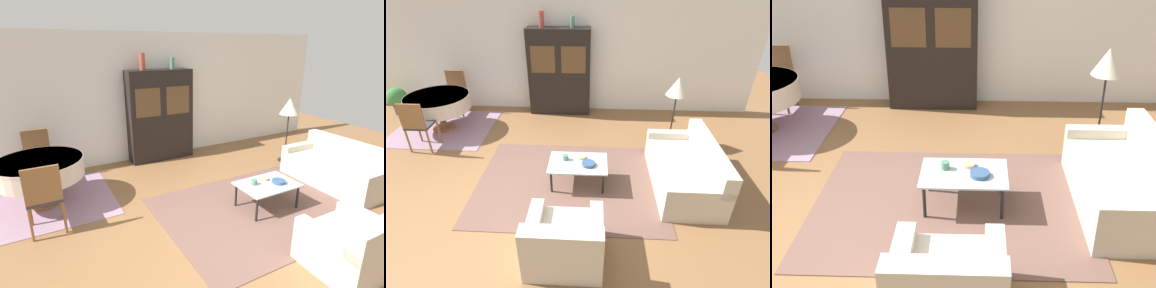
# 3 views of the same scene
# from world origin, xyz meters

# --- Properties ---
(ground_plane) EXTENTS (14.00, 14.00, 0.00)m
(ground_plane) POSITION_xyz_m (0.00, 0.00, 0.00)
(ground_plane) COLOR brown
(wall_back) EXTENTS (10.00, 0.06, 2.70)m
(wall_back) POSITION_xyz_m (0.00, 3.63, 1.35)
(wall_back) COLOR white
(wall_back) RESTS_ON ground_plane
(area_rug) EXTENTS (3.01, 2.28, 0.01)m
(area_rug) POSITION_xyz_m (0.94, 0.59, 0.01)
(area_rug) COLOR brown
(area_rug) RESTS_ON ground_plane
(couch) EXTENTS (0.91, 1.76, 0.77)m
(couch) POSITION_xyz_m (2.79, 0.64, 0.28)
(couch) COLOR beige
(couch) RESTS_ON ground_plane
(armchair) EXTENTS (0.90, 0.82, 0.75)m
(armchair) POSITION_xyz_m (1.00, -0.91, 0.29)
(armchair) COLOR beige
(armchair) RESTS_ON ground_plane
(coffee_table) EXTENTS (0.92, 0.62, 0.40)m
(coffee_table) POSITION_xyz_m (1.08, 0.58, 0.37)
(coffee_table) COLOR black
(coffee_table) RESTS_ON area_rug
(display_cabinet) EXTENTS (1.40, 0.40, 1.95)m
(display_cabinet) POSITION_xyz_m (0.49, 3.38, 0.98)
(display_cabinet) COLOR black
(display_cabinet) RESTS_ON ground_plane
(dining_chair_far) EXTENTS (0.44, 0.44, 0.99)m
(dining_chair_far) POSITION_xyz_m (-1.97, 3.21, 0.57)
(dining_chair_far) COLOR brown
(dining_chair_far) RESTS_ON dining_rug
(floor_lamp) EXTENTS (0.40, 0.40, 1.38)m
(floor_lamp) POSITION_xyz_m (2.81, 1.93, 1.17)
(floor_lamp) COLOR black
(floor_lamp) RESTS_ON ground_plane
(cup) EXTENTS (0.09, 0.09, 0.08)m
(cup) POSITION_xyz_m (0.87, 0.66, 0.45)
(cup) COLOR #4C7A60
(cup) RESTS_ON coffee_table
(bowl) EXTENTS (0.21, 0.21, 0.05)m
(bowl) POSITION_xyz_m (1.24, 0.52, 0.43)
(bowl) COLOR #33517A
(bowl) RESTS_ON coffee_table
(bowl_small) EXTENTS (0.15, 0.15, 0.04)m
(bowl_small) POSITION_xyz_m (1.12, 0.72, 0.43)
(bowl_small) COLOR tan
(bowl_small) RESTS_ON coffee_table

